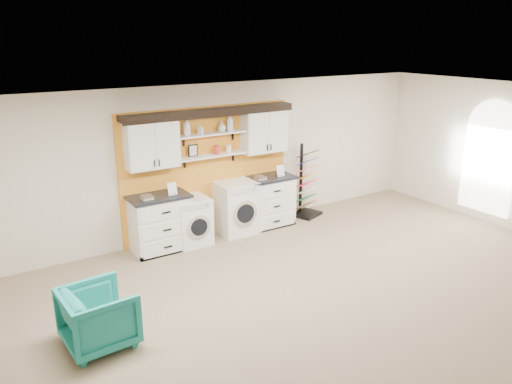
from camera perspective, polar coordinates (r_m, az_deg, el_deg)
floor at (r=6.81m, az=10.93°, el=-14.98°), size 10.00×10.00×0.00m
ceiling at (r=5.82m, az=12.53°, el=8.98°), size 10.00×10.00×0.00m
wall_back at (r=9.31m, az=-5.62°, el=3.64°), size 10.00×0.00×10.00m
accent_panel at (r=9.33m, az=-5.49°, el=2.40°), size 3.40×0.07×2.40m
upper_cabinet_left at (r=8.58m, az=-11.83°, el=5.43°), size 0.90×0.35×0.84m
upper_cabinet_right at (r=9.59m, az=0.92°, el=7.06°), size 0.90×0.35×0.84m
shelf_lower at (r=9.11m, az=-5.07°, el=4.18°), size 1.32×0.28×0.03m
shelf_upper at (r=9.02m, az=-5.14°, el=6.65°), size 1.32×0.28×0.03m
crown_molding at (r=8.97m, az=-5.24°, el=9.16°), size 3.30×0.41×0.13m
window_arched at (r=10.84m, az=25.17°, el=3.94°), size 0.06×1.10×2.25m
picture_frame at (r=8.97m, az=-7.22°, el=4.72°), size 0.18×0.02×0.22m
canister_red at (r=9.13m, az=-4.53°, el=4.84°), size 0.11×0.11×0.16m
canister_cream at (r=9.25m, az=-3.16°, el=4.97°), size 0.10×0.10×0.14m
base_cabinet_left at (r=8.83m, az=-10.92°, el=-3.51°), size 1.03×0.66×1.01m
base_cabinet_right at (r=9.82m, az=1.37°, el=-1.04°), size 1.02×0.66×1.00m
washer at (r=9.06m, az=-7.48°, el=-3.25°), size 0.62×0.71×0.86m
dryer at (r=9.45m, az=-2.29°, el=-1.79°), size 0.72×0.71×1.00m
sample_rack at (r=10.40m, az=5.77°, el=-0.06°), size 0.68×0.62×1.52m
armchair at (r=6.49m, az=-17.52°, el=-13.46°), size 0.87×0.85×0.75m
soap_bottle_a at (r=8.79m, az=-7.91°, el=7.40°), size 0.13×0.13×0.31m
soap_bottle_b at (r=8.91m, az=-6.36°, el=7.14°), size 0.11×0.11×0.17m
soap_bottle_c at (r=9.10m, az=-3.95°, el=7.48°), size 0.21×0.21×0.19m
soap_bottle_d at (r=9.17m, az=-3.01°, el=7.99°), size 0.15×0.15×0.32m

